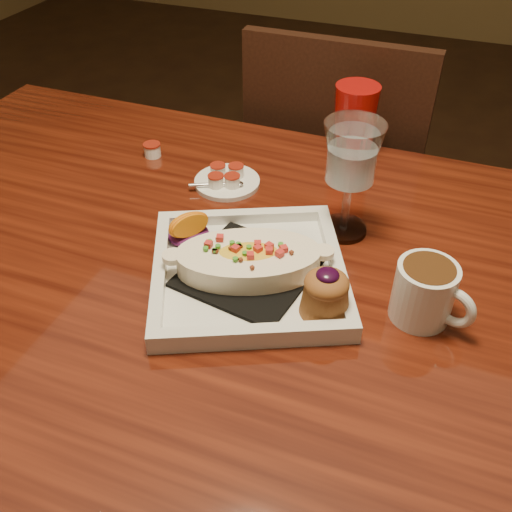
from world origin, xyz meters
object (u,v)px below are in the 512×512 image
(table, at_px, (244,315))
(plate, at_px, (255,268))
(goblet, at_px, (351,160))
(red_tumbler, at_px, (354,121))
(coffee_mug, at_px, (426,291))
(chair_far, at_px, (336,191))
(saucer, at_px, (226,180))

(table, distance_m, plate, 0.13)
(plate, distance_m, goblet, 0.22)
(goblet, bearing_deg, red_tumbler, 100.88)
(table, height_order, coffee_mug, coffee_mug)
(chair_far, distance_m, plate, 0.70)
(saucer, bearing_deg, plate, -57.53)
(chair_far, distance_m, goblet, 0.62)
(chair_far, bearing_deg, red_tumbler, 106.21)
(table, bearing_deg, plate, -35.91)
(coffee_mug, xyz_separation_m, saucer, (-0.38, 0.21, -0.04))
(plate, relative_size, goblet, 1.92)
(coffee_mug, distance_m, red_tumbler, 0.45)
(table, relative_size, chair_far, 1.61)
(table, height_order, goblet, goblet)
(saucer, relative_size, red_tumbler, 0.85)
(chair_far, bearing_deg, saucer, 74.34)
(table, distance_m, goblet, 0.30)
(table, xyz_separation_m, saucer, (-0.12, 0.21, 0.11))
(chair_far, distance_m, saucer, 0.51)
(plate, distance_m, coffee_mug, 0.24)
(chair_far, xyz_separation_m, goblet, (0.12, -0.48, 0.37))
(table, relative_size, red_tumbler, 10.77)
(chair_far, relative_size, plate, 2.55)
(chair_far, height_order, coffee_mug, chair_far)
(table, bearing_deg, saucer, 119.65)
(chair_far, xyz_separation_m, saucer, (-0.12, -0.42, 0.25))
(red_tumbler, bearing_deg, table, -99.48)
(plate, bearing_deg, red_tumbler, 59.57)
(red_tumbler, bearing_deg, coffee_mug, -64.21)
(coffee_mug, distance_m, goblet, 0.23)
(chair_far, height_order, saucer, chair_far)
(goblet, distance_m, red_tumbler, 0.26)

